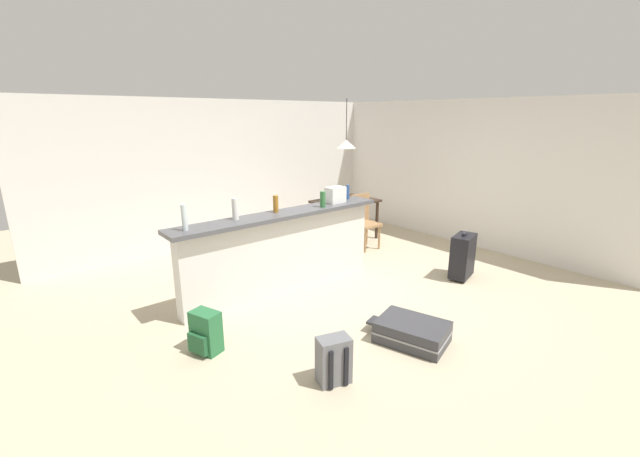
{
  "coord_description": "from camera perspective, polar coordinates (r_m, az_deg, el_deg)",
  "views": [
    {
      "loc": [
        -3.47,
        -3.57,
        2.23
      ],
      "look_at": [
        0.21,
        0.82,
        0.63
      ],
      "focal_mm": 22.8,
      "sensor_mm": 36.0,
      "label": 1
    }
  ],
  "objects": [
    {
      "name": "wall_right",
      "position": [
        7.64,
        19.3,
        7.39
      ],
      "size": [
        0.1,
        6.0,
        2.5
      ],
      "primitive_type": "cube",
      "color": "silver",
      "rests_on": "ground_plane"
    },
    {
      "name": "bottle_green",
      "position": [
        5.41,
        0.38,
        4.13
      ],
      "size": [
        0.07,
        0.07,
        0.21
      ],
      "primitive_type": "cylinder",
      "color": "#2D6B38",
      "rests_on": "bar_countertop"
    },
    {
      "name": "suitcase_upright_black",
      "position": [
        6.04,
        19.38,
        -3.64
      ],
      "size": [
        0.49,
        0.34,
        0.67
      ],
      "color": "black",
      "rests_on": "ground_plane"
    },
    {
      "name": "partition_half_wall",
      "position": [
        5.29,
        -5.18,
        -3.56
      ],
      "size": [
        2.8,
        0.2,
        1.0
      ],
      "primitive_type": "cube",
      "color": "silver",
      "rests_on": "ground_plane"
    },
    {
      "name": "backpack_green",
      "position": [
        4.2,
        -15.78,
        -13.92
      ],
      "size": [
        0.3,
        0.32,
        0.42
      ],
      "color": "#286B3D",
      "rests_on": "ground_plane"
    },
    {
      "name": "bottle_amber",
      "position": [
        5.15,
        -6.24,
        3.47
      ],
      "size": [
        0.07,
        0.07,
        0.22
      ],
      "primitive_type": "cylinder",
      "color": "#9E661E",
      "rests_on": "bar_countertop"
    },
    {
      "name": "dining_chair_near_partition",
      "position": [
        7.02,
        6.11,
        1.4
      ],
      "size": [
        0.43,
        0.43,
        0.93
      ],
      "color": "#9E754C",
      "rests_on": "ground_plane"
    },
    {
      "name": "bar_countertop",
      "position": [
        5.14,
        -5.33,
        1.96
      ],
      "size": [
        2.96,
        0.4,
        0.05
      ],
      "primitive_type": "cube",
      "color": "#4C4C51",
      "rests_on": "partition_half_wall"
    },
    {
      "name": "bottle_white",
      "position": [
        4.85,
        -11.82,
        2.7
      ],
      "size": [
        0.08,
        0.08,
        0.25
      ],
      "primitive_type": "cylinder",
      "color": "silver",
      "rests_on": "bar_countertop"
    },
    {
      "name": "dining_table",
      "position": [
        7.43,
        3.58,
        3.29
      ],
      "size": [
        1.1,
        0.8,
        0.74
      ],
      "color": "#332319",
      "rests_on": "ground_plane"
    },
    {
      "name": "pendant_lamp",
      "position": [
        7.15,
        3.68,
        11.77
      ],
      "size": [
        0.34,
        0.34,
        0.86
      ],
      "color": "black"
    },
    {
      "name": "bottle_blue",
      "position": [
        5.95,
        3.87,
        5.13
      ],
      "size": [
        0.06,
        0.06,
        0.21
      ],
      "primitive_type": "cylinder",
      "color": "#284C89",
      "rests_on": "bar_countertop"
    },
    {
      "name": "suitcase_flat_charcoal",
      "position": [
        4.35,
        12.78,
        -13.96
      ],
      "size": [
        0.67,
        0.89,
        0.22
      ],
      "color": "#38383D",
      "rests_on": "ground_plane"
    },
    {
      "name": "grocery_bag",
      "position": [
        5.7,
        2.16,
        4.75
      ],
      "size": [
        0.26,
        0.18,
        0.22
      ],
      "primitive_type": "cube",
      "color": "silver",
      "rests_on": "bar_countertop"
    },
    {
      "name": "wall_back",
      "position": [
        7.54,
        -12.36,
        7.8
      ],
      "size": [
        6.6,
        0.1,
        2.5
      ],
      "primitive_type": "cube",
      "color": "silver",
      "rests_on": "ground_plane"
    },
    {
      "name": "bottle_clear",
      "position": [
        4.52,
        -18.5,
        1.46
      ],
      "size": [
        0.06,
        0.06,
        0.28
      ],
      "primitive_type": "cylinder",
      "color": "silver",
      "rests_on": "bar_countertop"
    },
    {
      "name": "backpack_grey",
      "position": [
        3.67,
        1.87,
        -18.0
      ],
      "size": [
        0.32,
        0.3,
        0.42
      ],
      "color": "slate",
      "rests_on": "ground_plane"
    },
    {
      "name": "ground_plane",
      "position": [
        5.47,
        3.83,
        -8.79
      ],
      "size": [
        13.0,
        13.0,
        0.05
      ],
      "primitive_type": "cube",
      "color": "#BCAD8E"
    }
  ]
}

